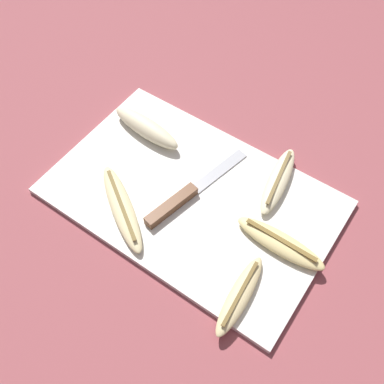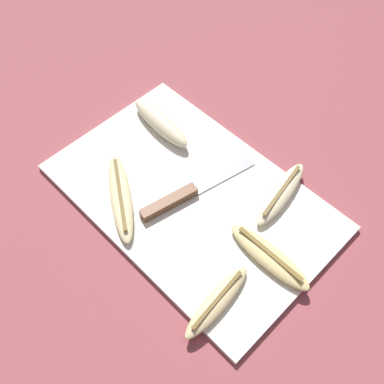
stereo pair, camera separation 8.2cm
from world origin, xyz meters
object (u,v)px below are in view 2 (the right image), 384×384
banana_golden_short (267,258)px  banana_pale_long (281,193)px  banana_mellow_near (217,302)px  banana_soft_right (121,197)px  knife (179,197)px  banana_bright_far (161,122)px

banana_golden_short → banana_pale_long: bearing=119.5°
banana_golden_short → banana_mellow_near: bearing=-93.9°
banana_mellow_near → banana_soft_right: bearing=175.9°
banana_pale_long → knife: bearing=-132.8°
banana_golden_short → banana_pale_long: 0.13m
banana_pale_long → banana_golden_short: bearing=-60.5°
knife → banana_mellow_near: (0.18, -0.09, 0.00)m
banana_bright_far → banana_mellow_near: bearing=-29.2°
banana_mellow_near → banana_golden_short: (0.01, 0.11, 0.00)m
knife → banana_mellow_near: size_ratio=1.58×
knife → banana_pale_long: size_ratio=1.45×
banana_mellow_near → banana_golden_short: banana_golden_short is taller
banana_bright_far → banana_soft_right: (0.08, -0.17, -0.01)m
banana_golden_short → banana_pale_long: same height
knife → banana_soft_right: banana_soft_right is taller
banana_bright_far → knife: bearing=-31.8°
banana_bright_far → banana_soft_right: bearing=-65.4°
banana_bright_far → banana_soft_right: size_ratio=0.89×
banana_mellow_near → banana_pale_long: bearing=104.2°
banana_bright_far → banana_pale_long: 0.28m
banana_bright_far → banana_pale_long: size_ratio=1.00×
banana_mellow_near → banana_soft_right: banana_soft_right is taller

